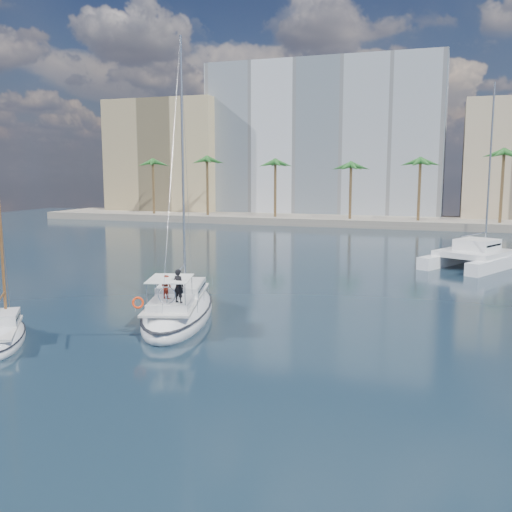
% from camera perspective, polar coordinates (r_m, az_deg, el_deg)
% --- Properties ---
extents(ground, '(160.00, 160.00, 0.00)m').
position_cam_1_polar(ground, '(35.58, 1.36, -5.53)').
color(ground, black).
rests_on(ground, ground).
extents(quay, '(120.00, 14.00, 1.20)m').
position_cam_1_polar(quay, '(94.85, 12.52, 3.41)').
color(quay, gray).
rests_on(quay, ground).
extents(building_modern, '(42.00, 16.00, 28.00)m').
position_cam_1_polar(building_modern, '(108.41, 7.04, 11.25)').
color(building_modern, silver).
rests_on(building_modern, ground).
extents(building_tan_left, '(22.00, 14.00, 22.00)m').
position_cam_1_polar(building_tan_left, '(114.62, -8.47, 9.56)').
color(building_tan_left, tan).
rests_on(building_tan_left, ground).
extents(palm_left, '(3.60, 3.60, 12.30)m').
position_cam_1_polar(palm_left, '(100.29, -7.52, 9.34)').
color(palm_left, brown).
rests_on(palm_left, ground).
extents(palm_centre, '(3.60, 3.60, 12.30)m').
position_cam_1_polar(palm_centre, '(90.55, 12.43, 9.32)').
color(palm_centre, brown).
rests_on(palm_centre, ground).
extents(main_sloop, '(6.99, 12.32, 17.43)m').
position_cam_1_polar(main_sloop, '(34.02, -7.73, -5.33)').
color(main_sloop, white).
rests_on(main_sloop, ground).
extents(small_sloop, '(5.37, 6.45, 9.29)m').
position_cam_1_polar(small_sloop, '(31.81, -23.93, -7.28)').
color(small_sloop, white).
rests_on(small_sloop, ground).
extents(catamaran, '(10.17, 12.60, 16.53)m').
position_cam_1_polar(catamaran, '(55.73, 21.12, 0.18)').
color(catamaran, white).
rests_on(catamaran, ground).
extents(seagull, '(1.19, 0.51, 0.22)m').
position_cam_1_polar(seagull, '(40.13, -6.57, -2.90)').
color(seagull, silver).
rests_on(seagull, ground).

